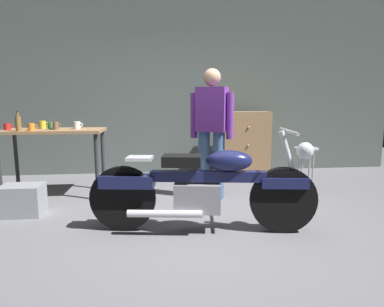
# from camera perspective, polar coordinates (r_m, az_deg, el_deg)

# --- Properties ---
(ground_plane) EXTENTS (12.00, 12.00, 0.00)m
(ground_plane) POSITION_cam_1_polar(r_m,az_deg,el_deg) (3.31, 1.35, -13.10)
(ground_plane) COLOR slate
(back_wall) EXTENTS (8.00, 0.12, 3.10)m
(back_wall) POSITION_cam_1_polar(r_m,az_deg,el_deg) (5.86, -2.48, 11.92)
(back_wall) COLOR #56605B
(back_wall) RESTS_ON ground_plane
(workbench) EXTENTS (1.30, 0.64, 0.90)m
(workbench) POSITION_cam_1_polar(r_m,az_deg,el_deg) (4.63, -23.34, 2.57)
(workbench) COLOR #99724C
(workbench) RESTS_ON ground_plane
(motorcycle) EXTENTS (2.18, 0.65, 1.00)m
(motorcycle) POSITION_cam_1_polar(r_m,az_deg,el_deg) (3.10, 2.18, -5.84)
(motorcycle) COLOR black
(motorcycle) RESTS_ON ground_plane
(person_standing) EXTENTS (0.52, 0.37, 1.67)m
(person_standing) POSITION_cam_1_polar(r_m,az_deg,el_deg) (4.16, 3.48, 4.55)
(person_standing) COLOR #446792
(person_standing) RESTS_ON ground_plane
(shop_stool) EXTENTS (0.32, 0.32, 0.64)m
(shop_stool) POSITION_cam_1_polar(r_m,az_deg,el_deg) (4.68, 19.50, -0.72)
(shop_stool) COLOR #B2B2B7
(shop_stool) RESTS_ON ground_plane
(wooden_dresser) EXTENTS (0.80, 0.47, 1.10)m
(wooden_dresser) POSITION_cam_1_polar(r_m,az_deg,el_deg) (5.59, 9.25, 1.70)
(wooden_dresser) COLOR #99724C
(wooden_dresser) RESTS_ON ground_plane
(storage_bin) EXTENTS (0.44, 0.32, 0.34)m
(storage_bin) POSITION_cam_1_polar(r_m,az_deg,el_deg) (4.09, -27.83, -7.30)
(storage_bin) COLOR gray
(storage_bin) RESTS_ON ground_plane
(mug_brown_stoneware) EXTENTS (0.10, 0.07, 0.10)m
(mug_brown_stoneware) POSITION_cam_1_polar(r_m,az_deg,el_deg) (4.53, -22.92, 4.55)
(mug_brown_stoneware) COLOR brown
(mug_brown_stoneware) RESTS_ON workbench
(mug_orange_travel) EXTENTS (0.11, 0.08, 0.09)m
(mug_orange_travel) POSITION_cam_1_polar(r_m,az_deg,el_deg) (4.48, -26.54, 4.22)
(mug_orange_travel) COLOR orange
(mug_orange_travel) RESTS_ON workbench
(mug_white_ceramic) EXTENTS (0.12, 0.09, 0.10)m
(mug_white_ceramic) POSITION_cam_1_polar(r_m,az_deg,el_deg) (4.55, -19.67, 4.73)
(mug_white_ceramic) COLOR white
(mug_white_ceramic) RESTS_ON workbench
(mug_green_speckled) EXTENTS (0.11, 0.08, 0.09)m
(mug_green_speckled) POSITION_cam_1_polar(r_m,az_deg,el_deg) (4.65, -23.61, 4.54)
(mug_green_speckled) COLOR #3D7F4C
(mug_green_speckled) RESTS_ON workbench
(mug_yellow_tall) EXTENTS (0.12, 0.08, 0.11)m
(mug_yellow_tall) POSITION_cam_1_polar(r_m,az_deg,el_deg) (4.79, -24.88, 4.65)
(mug_yellow_tall) COLOR yellow
(mug_yellow_tall) RESTS_ON workbench
(mug_red_diner) EXTENTS (0.11, 0.08, 0.09)m
(mug_red_diner) POSITION_cam_1_polar(r_m,az_deg,el_deg) (4.75, -29.85, 4.14)
(mug_red_diner) COLOR red
(mug_red_diner) RESTS_ON workbench
(bottle) EXTENTS (0.06, 0.06, 0.24)m
(bottle) POSITION_cam_1_polar(r_m,az_deg,el_deg) (4.49, -28.38, 4.74)
(bottle) COLOR olive
(bottle) RESTS_ON workbench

